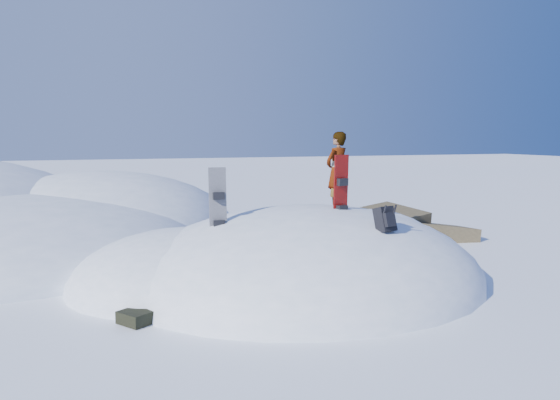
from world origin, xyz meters
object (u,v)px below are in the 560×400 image
object	(u,v)px
backpack	(386,219)
snowboard_red	(341,198)
person	(337,171)
snowboard_dark	(218,213)

from	to	relation	value
backpack	snowboard_red	bearing A→B (deg)	85.76
snowboard_red	person	size ratio (longest dim) A/B	1.01
snowboard_dark	backpack	bearing A→B (deg)	-23.00
person	snowboard_red	bearing A→B (deg)	41.26
snowboard_dark	backpack	distance (m)	2.90
backpack	person	bearing A→B (deg)	67.55
snowboard_red	backpack	world-z (taller)	snowboard_red
snowboard_red	snowboard_dark	xyz separation A→B (m)	(-2.32, 0.16, -0.18)
person	backpack	bearing A→B (deg)	56.97
snowboard_dark	person	bearing A→B (deg)	27.24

